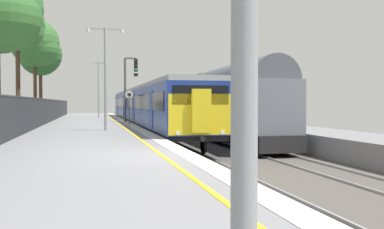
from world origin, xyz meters
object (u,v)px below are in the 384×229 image
at_px(freight_train_adjacent_track, 187,102).
at_px(background_tree_centre, 36,45).
at_px(background_tree_left, 19,27).
at_px(platform_lamp_far, 98,85).
at_px(platform_lamp_mid, 105,70).
at_px(background_tree_right, 40,56).
at_px(signal_gantry, 129,82).
at_px(commuter_train_at_platform, 145,106).
at_px(speed_limit_sign, 129,103).

height_order(freight_train_adjacent_track, background_tree_centre, background_tree_centre).
height_order(background_tree_left, background_tree_centre, background_tree_centre).
bearing_deg(platform_lamp_far, background_tree_left, -110.09).
distance_m(platform_lamp_mid, background_tree_right, 26.38).
relative_size(freight_train_adjacent_track, platform_lamp_mid, 7.37).
relative_size(freight_train_adjacent_track, signal_gantry, 8.07).
relative_size(platform_lamp_mid, platform_lamp_far, 0.98).
bearing_deg(background_tree_left, signal_gantry, 25.71).
relative_size(freight_train_adjacent_track, background_tree_centre, 4.58).
bearing_deg(commuter_train_at_platform, background_tree_left, -149.21).
height_order(platform_lamp_far, background_tree_centre, background_tree_centre).
relative_size(signal_gantry, background_tree_right, 0.57).
height_order(platform_lamp_far, background_tree_right, background_tree_right).
relative_size(speed_limit_sign, background_tree_left, 0.28).
relative_size(commuter_train_at_platform, freight_train_adjacent_track, 0.96).
height_order(signal_gantry, background_tree_left, background_tree_left).
xyz_separation_m(platform_lamp_far, background_tree_left, (-5.45, -14.90, 3.28)).
height_order(background_tree_centre, background_tree_right, background_tree_centre).
distance_m(freight_train_adjacent_track, background_tree_centre, 14.27).
bearing_deg(freight_train_adjacent_track, platform_lamp_far, 134.47).
bearing_deg(background_tree_centre, freight_train_adjacent_track, -10.98).
bearing_deg(freight_train_adjacent_track, commuter_train_at_platform, -156.79).
xyz_separation_m(speed_limit_sign, background_tree_left, (-7.23, 1.32, 5.12)).
height_order(commuter_train_at_platform, background_tree_centre, background_tree_centre).
relative_size(signal_gantry, platform_lamp_mid, 0.91).
distance_m(signal_gantry, background_tree_centre, 10.30).
bearing_deg(background_tree_right, freight_train_adjacent_track, -38.79).
xyz_separation_m(commuter_train_at_platform, signal_gantry, (-1.48, -1.75, 1.92)).
bearing_deg(background_tree_right, signal_gantry, -60.53).
xyz_separation_m(commuter_train_at_platform, background_tree_centre, (-9.08, 4.26, 5.41)).
distance_m(freight_train_adjacent_track, speed_limit_sign, 10.27).
relative_size(freight_train_adjacent_track, platform_lamp_far, 7.21).
bearing_deg(signal_gantry, background_tree_right, 119.47).
height_order(platform_lamp_mid, background_tree_centre, background_tree_centre).
distance_m(commuter_train_at_platform, signal_gantry, 2.99).
bearing_deg(commuter_train_at_platform, platform_lamp_mid, -105.82).
distance_m(signal_gantry, background_tree_right, 16.90).
xyz_separation_m(platform_lamp_mid, background_tree_right, (-6.00, 25.49, 3.24)).
bearing_deg(platform_lamp_mid, commuter_train_at_platform, 74.18).
height_order(speed_limit_sign, platform_lamp_mid, platform_lamp_mid).
bearing_deg(freight_train_adjacent_track, background_tree_left, -151.42).
bearing_deg(commuter_train_at_platform, background_tree_right, 127.22).
bearing_deg(commuter_train_at_platform, platform_lamp_far, 110.92).
xyz_separation_m(speed_limit_sign, platform_lamp_mid, (-1.78, -6.08, 1.77)).
distance_m(commuter_train_at_platform, freight_train_adjacent_track, 4.37).
bearing_deg(signal_gantry, commuter_train_at_platform, 49.83).
distance_m(background_tree_centre, background_tree_right, 8.44).
distance_m(platform_lamp_far, background_tree_centre, 8.25).
relative_size(commuter_train_at_platform, speed_limit_sign, 16.72).
height_order(commuter_train_at_platform, background_tree_right, background_tree_right).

